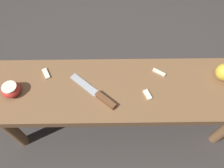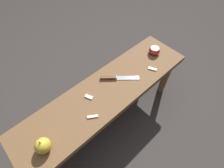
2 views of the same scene
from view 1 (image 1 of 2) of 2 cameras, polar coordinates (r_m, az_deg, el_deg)
ground_plane at (r=1.35m, az=1.82°, el=-10.23°), size 8.00×8.00×0.00m
wooden_bench at (r=1.03m, az=2.37°, el=-3.00°), size 1.22×0.32×0.42m
knife at (r=0.94m, az=-3.39°, el=-2.99°), size 0.21×0.19×0.02m
apple_cut at (r=1.03m, az=-24.89°, el=-1.30°), size 0.08×0.08×0.05m
apple_slice_near_knife at (r=1.05m, az=-16.83°, el=2.60°), size 0.05×0.06×0.01m
apple_slice_center at (r=0.96m, az=9.28°, el=-2.76°), size 0.04×0.05×0.01m
apple_slice_near_bowl at (r=1.03m, az=12.20°, el=3.02°), size 0.06×0.05×0.01m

